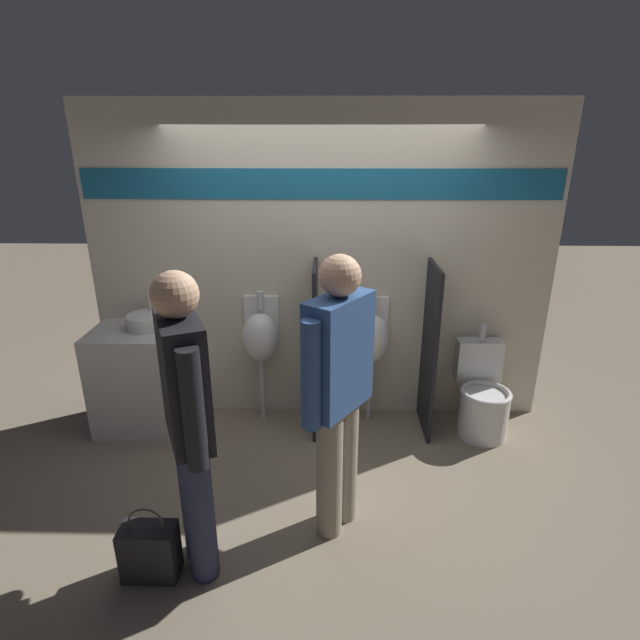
{
  "coord_description": "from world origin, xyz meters",
  "views": [
    {
      "loc": [
        0.08,
        -3.52,
        2.43
      ],
      "look_at": [
        0.0,
        0.17,
        1.05
      ],
      "focal_mm": 28.0,
      "sensor_mm": 36.0,
      "label": 1
    }
  ],
  "objects_px": {
    "cell_phone": "(164,335)",
    "shopping_bag": "(150,551)",
    "urinal_near_counter": "(261,337)",
    "toilet": "(482,399)",
    "urinal_far": "(371,338)",
    "person_with_lanyard": "(188,418)",
    "person_in_vest": "(338,389)",
    "sink_basin": "(147,321)"
  },
  "relations": [
    {
      "from": "cell_phone",
      "to": "shopping_bag",
      "type": "bearing_deg",
      "value": -78.37
    },
    {
      "from": "cell_phone",
      "to": "urinal_far",
      "type": "relative_size",
      "value": 0.12
    },
    {
      "from": "person_in_vest",
      "to": "person_with_lanyard",
      "type": "bearing_deg",
      "value": 148.32
    },
    {
      "from": "toilet",
      "to": "person_with_lanyard",
      "type": "xyz_separation_m",
      "value": [
        -2.07,
        -1.48,
        0.7
      ]
    },
    {
      "from": "urinal_near_counter",
      "to": "person_with_lanyard",
      "type": "height_order",
      "value": "person_with_lanyard"
    },
    {
      "from": "urinal_far",
      "to": "toilet",
      "type": "height_order",
      "value": "urinal_far"
    },
    {
      "from": "cell_phone",
      "to": "urinal_far",
      "type": "bearing_deg",
      "value": 8.98
    },
    {
      "from": "person_in_vest",
      "to": "urinal_far",
      "type": "bearing_deg",
      "value": 22.33
    },
    {
      "from": "sink_basin",
      "to": "urinal_far",
      "type": "height_order",
      "value": "urinal_far"
    },
    {
      "from": "shopping_bag",
      "to": "sink_basin",
      "type": "bearing_deg",
      "value": 106.8
    },
    {
      "from": "urinal_far",
      "to": "toilet",
      "type": "bearing_deg",
      "value": -10.81
    },
    {
      "from": "urinal_near_counter",
      "to": "person_in_vest",
      "type": "height_order",
      "value": "person_in_vest"
    },
    {
      "from": "cell_phone",
      "to": "person_with_lanyard",
      "type": "distance_m",
      "value": 1.51
    },
    {
      "from": "sink_basin",
      "to": "toilet",
      "type": "distance_m",
      "value": 2.92
    },
    {
      "from": "cell_phone",
      "to": "person_in_vest",
      "type": "bearing_deg",
      "value": -37.01
    },
    {
      "from": "sink_basin",
      "to": "urinal_far",
      "type": "relative_size",
      "value": 0.28
    },
    {
      "from": "cell_phone",
      "to": "person_in_vest",
      "type": "distance_m",
      "value": 1.74
    },
    {
      "from": "urinal_far",
      "to": "toilet",
      "type": "relative_size",
      "value": 1.29
    },
    {
      "from": "person_in_vest",
      "to": "shopping_bag",
      "type": "distance_m",
      "value": 1.44
    },
    {
      "from": "sink_basin",
      "to": "person_in_vest",
      "type": "xyz_separation_m",
      "value": [
        1.59,
        -1.22,
        0.04
      ]
    },
    {
      "from": "urinal_near_counter",
      "to": "urinal_far",
      "type": "relative_size",
      "value": 1.0
    },
    {
      "from": "sink_basin",
      "to": "cell_phone",
      "type": "height_order",
      "value": "sink_basin"
    },
    {
      "from": "shopping_bag",
      "to": "cell_phone",
      "type": "bearing_deg",
      "value": 101.63
    },
    {
      "from": "shopping_bag",
      "to": "person_with_lanyard",
      "type": "bearing_deg",
      "value": 18.93
    },
    {
      "from": "toilet",
      "to": "person_with_lanyard",
      "type": "height_order",
      "value": "person_with_lanyard"
    },
    {
      "from": "sink_basin",
      "to": "cell_phone",
      "type": "distance_m",
      "value": 0.27
    },
    {
      "from": "sink_basin",
      "to": "urinal_far",
      "type": "distance_m",
      "value": 1.9
    },
    {
      "from": "cell_phone",
      "to": "toilet",
      "type": "bearing_deg",
      "value": 1.85
    },
    {
      "from": "urinal_near_counter",
      "to": "toilet",
      "type": "bearing_deg",
      "value": -5.45
    },
    {
      "from": "person_in_vest",
      "to": "cell_phone",
      "type": "bearing_deg",
      "value": 88.25
    },
    {
      "from": "sink_basin",
      "to": "person_with_lanyard",
      "type": "distance_m",
      "value": 1.75
    },
    {
      "from": "urinal_far",
      "to": "person_in_vest",
      "type": "distance_m",
      "value": 1.37
    },
    {
      "from": "sink_basin",
      "to": "person_with_lanyard",
      "type": "bearing_deg",
      "value": -63.68
    },
    {
      "from": "sink_basin",
      "to": "urinal_far",
      "type": "bearing_deg",
      "value": 2.87
    },
    {
      "from": "sink_basin",
      "to": "cell_phone",
      "type": "bearing_deg",
      "value": -41.51
    },
    {
      "from": "cell_phone",
      "to": "shopping_bag",
      "type": "distance_m",
      "value": 1.69
    },
    {
      "from": "cell_phone",
      "to": "urinal_near_counter",
      "type": "relative_size",
      "value": 0.12
    },
    {
      "from": "cell_phone",
      "to": "person_in_vest",
      "type": "height_order",
      "value": "person_in_vest"
    },
    {
      "from": "urinal_far",
      "to": "person_in_vest",
      "type": "height_order",
      "value": "person_in_vest"
    },
    {
      "from": "toilet",
      "to": "person_in_vest",
      "type": "relative_size",
      "value": 0.5
    },
    {
      "from": "sink_basin",
      "to": "urinal_near_counter",
      "type": "bearing_deg",
      "value": 5.78
    },
    {
      "from": "toilet",
      "to": "shopping_bag",
      "type": "xyz_separation_m",
      "value": [
        -2.34,
        -1.57,
        -0.13
      ]
    }
  ]
}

